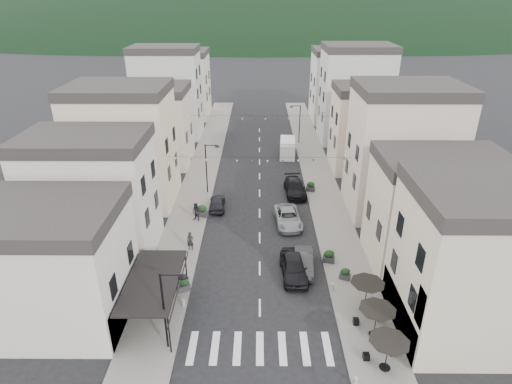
% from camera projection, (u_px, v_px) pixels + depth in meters
% --- Properties ---
extents(ground, '(700.00, 700.00, 0.00)m').
position_uv_depth(ground, '(260.00, 372.00, 26.60)').
color(ground, black).
rests_on(ground, ground).
extents(sidewalk_left, '(4.00, 76.00, 0.12)m').
position_uv_depth(sidewalk_left, '(202.00, 173.00, 55.55)').
color(sidewalk_left, slate).
rests_on(sidewalk_left, ground).
extents(sidewalk_right, '(4.00, 76.00, 0.12)m').
position_uv_depth(sidewalk_right, '(317.00, 173.00, 55.45)').
color(sidewalk_right, slate).
rests_on(sidewalk_right, ground).
extents(hill_backdrop, '(640.00, 360.00, 70.00)m').
position_uv_depth(hill_backdrop, '(259.00, 24.00, 297.80)').
color(hill_backdrop, black).
rests_on(hill_backdrop, ground).
extents(boutique_building, '(12.00, 8.00, 8.00)m').
position_uv_depth(boutique_building, '(36.00, 271.00, 29.50)').
color(boutique_building, beige).
rests_on(boutique_building, ground).
extents(bistro_building, '(10.00, 8.00, 10.00)m').
position_uv_depth(bistro_building, '(481.00, 269.00, 27.99)').
color(bistro_building, beige).
rests_on(bistro_building, ground).
extents(boutique_awning, '(3.77, 7.50, 3.28)m').
position_uv_depth(boutique_awning, '(156.00, 282.00, 29.83)').
color(boutique_awning, black).
rests_on(boutique_awning, ground).
extents(buildings_row_left, '(10.20, 54.16, 14.00)m').
position_uv_depth(buildings_row_left, '(153.00, 115.00, 58.20)').
color(buildings_row_left, beige).
rests_on(buildings_row_left, ground).
extents(buildings_row_right, '(10.20, 54.16, 14.50)m').
position_uv_depth(buildings_row_right, '(368.00, 116.00, 56.89)').
color(buildings_row_right, beige).
rests_on(buildings_row_right, ground).
extents(cafe_terrace, '(2.50, 8.10, 2.53)m').
position_uv_depth(cafe_terrace, '(377.00, 313.00, 28.07)').
color(cafe_terrace, black).
rests_on(cafe_terrace, ground).
extents(streetlamp_left_near, '(1.70, 0.56, 6.00)m').
position_uv_depth(streetlamp_left_near, '(168.00, 304.00, 26.86)').
color(streetlamp_left_near, black).
rests_on(streetlamp_left_near, ground).
extents(streetlamp_left_far, '(1.70, 0.56, 6.00)m').
position_uv_depth(streetlamp_left_far, '(209.00, 164.00, 48.56)').
color(streetlamp_left_far, black).
rests_on(streetlamp_left_far, ground).
extents(streetlamp_right_far, '(1.70, 0.56, 6.00)m').
position_uv_depth(streetlamp_right_far, '(298.00, 120.00, 64.76)').
color(streetlamp_right_far, black).
rests_on(streetlamp_right_far, ground).
extents(bollards, '(11.66, 10.26, 0.60)m').
position_uv_depth(bollards, '(260.00, 308.00, 31.39)').
color(bollards, gray).
rests_on(bollards, ground).
extents(bunting_near, '(19.00, 0.28, 0.62)m').
position_uv_depth(bunting_near, '(260.00, 160.00, 44.07)').
color(bunting_near, black).
rests_on(bunting_near, ground).
extents(bunting_far, '(19.00, 0.28, 0.62)m').
position_uv_depth(bunting_far, '(260.00, 118.00, 58.53)').
color(bunting_far, black).
rests_on(bunting_far, ground).
extents(parked_car_a, '(2.31, 5.13, 1.71)m').
position_uv_depth(parked_car_a, '(294.00, 267.00, 35.28)').
color(parked_car_a, black).
rests_on(parked_car_a, ground).
extents(parked_car_b, '(1.83, 4.52, 1.46)m').
position_uv_depth(parked_car_b, '(304.00, 262.00, 36.09)').
color(parked_car_b, '#323235').
rests_on(parked_car_b, ground).
extents(parked_car_c, '(2.99, 5.60, 1.50)m').
position_uv_depth(parked_car_c, '(288.00, 217.00, 43.18)').
color(parked_car_c, gray).
rests_on(parked_car_c, ground).
extents(parked_car_d, '(2.57, 5.62, 1.59)m').
position_uv_depth(parked_car_d, '(295.00, 188.00, 49.55)').
color(parked_car_d, black).
rests_on(parked_car_d, ground).
extents(parked_car_e, '(1.80, 4.11, 1.38)m').
position_uv_depth(parked_car_e, '(217.00, 203.00, 46.29)').
color(parked_car_e, black).
rests_on(parked_car_e, ground).
extents(delivery_van, '(2.41, 5.39, 2.53)m').
position_uv_depth(delivery_van, '(288.00, 147.00, 61.06)').
color(delivery_van, silver).
rests_on(delivery_van, ground).
extents(pedestrian_a, '(0.70, 0.51, 1.80)m').
position_uv_depth(pedestrian_a, '(190.00, 241.00, 38.59)').
color(pedestrian_a, black).
rests_on(pedestrian_a, sidewalk_left).
extents(pedestrian_b, '(1.19, 1.11, 1.96)m').
position_uv_depth(pedestrian_b, '(196.00, 212.00, 43.45)').
color(pedestrian_b, black).
rests_on(pedestrian_b, sidewalk_left).
extents(planter_la, '(1.16, 0.90, 1.14)m').
position_uv_depth(planter_la, '(183.00, 284.00, 33.47)').
color(planter_la, '#303033').
rests_on(planter_la, sidewalk_left).
extents(planter_lb, '(1.29, 1.00, 1.28)m').
position_uv_depth(planter_lb, '(202.00, 211.00, 44.49)').
color(planter_lb, '#303032').
rests_on(planter_lb, sidewalk_left).
extents(planter_ra, '(1.00, 0.77, 1.00)m').
position_uv_depth(planter_ra, '(345.00, 274.00, 34.84)').
color(planter_ra, '#2D2D30').
rests_on(planter_ra, sidewalk_right).
extents(planter_rb, '(1.14, 0.79, 1.16)m').
position_uv_depth(planter_rb, '(329.00, 256.00, 37.00)').
color(planter_rb, '#28282A').
rests_on(planter_rb, sidewalk_right).
extents(planter_rc, '(1.14, 0.80, 1.16)m').
position_uv_depth(planter_rc, '(311.00, 187.00, 50.13)').
color(planter_rc, '#2C2B2E').
rests_on(planter_rc, sidewalk_right).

